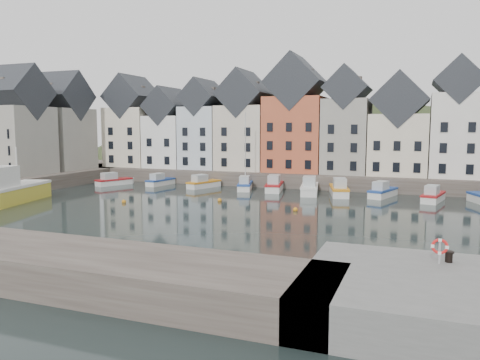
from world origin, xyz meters
The scene contains 18 objects.
ground centered at (0.00, 0.00, 0.00)m, with size 260.00×260.00×0.00m, color black.
far_quay centered at (0.00, 30.00, 1.00)m, with size 90.00×16.00×2.00m, color #433A34.
hillside centered at (0.02, 56.00, -17.96)m, with size 153.60×70.40×64.00m.
far_terrace centered at (3.21, 28.00, 8.88)m, with size 72.37×8.16×17.78m.
left_terrace centered at (-36.00, 13.50, 8.88)m, with size 7.65×17.00×15.69m.
mooring_buoys centered at (-4.00, 5.33, 0.15)m, with size 20.50×5.50×0.50m.
boat_a centered at (-25.39, 16.53, 0.64)m, with size 3.71×5.89×2.17m.
boat_b centered at (-18.66, 18.96, 0.62)m, with size 2.37×5.56×2.07m.
boat_c centered at (-11.29, 18.67, 0.65)m, with size 3.47×5.95×2.18m.
boat_d centered at (-4.84, 18.82, 0.72)m, with size 3.31×6.03×11.01m.
boat_e centered at (-0.60, 19.20, 0.75)m, with size 3.18×6.78×2.50m.
boat_f centered at (4.59, 17.93, 0.79)m, with size 3.37×7.20×2.66m.
boat_g centered at (8.45, 17.96, 0.77)m, with size 3.63×7.00×2.57m.
boat_h centered at (13.79, 18.56, 0.68)m, with size 3.46×6.22×2.28m.
boat_i centered at (19.64, 16.91, 0.66)m, with size 2.99×6.06×2.23m.
large_vessel centered at (-25.93, -3.02, 1.60)m, with size 6.50×13.52×6.80m.
mooring_bollard centered at (19.58, -17.08, 2.31)m, with size 0.48×0.48×0.56m.
life_ring_post centered at (19.11, -17.61, 2.86)m, with size 0.80×0.17×1.30m.
Camera 1 is at (18.01, -42.32, 8.78)m, focal length 35.00 mm.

